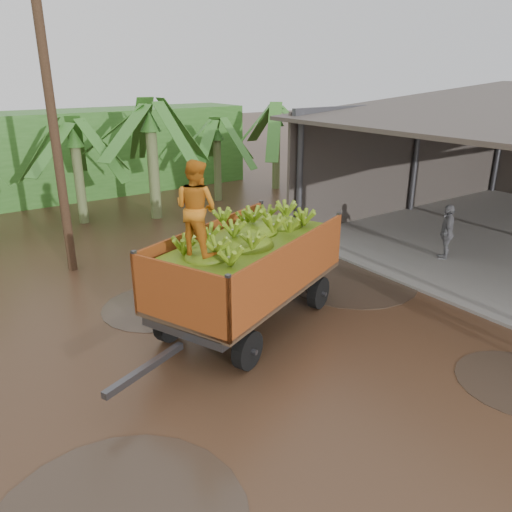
{
  "coord_description": "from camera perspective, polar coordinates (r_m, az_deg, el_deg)",
  "views": [
    {
      "loc": [
        -4.85,
        -6.33,
        5.17
      ],
      "look_at": [
        1.15,
        2.21,
        1.28
      ],
      "focal_mm": 35.0,
      "sensor_mm": 36.0,
      "label": 1
    }
  ],
  "objects": [
    {
      "name": "man_grey",
      "position": [
        15.25,
        20.95,
        2.5
      ],
      "size": [
        1.01,
        0.93,
        1.66
      ],
      "primitive_type": "imported",
      "rotation": [
        0.0,
        0.0,
        3.82
      ],
      "color": "slate",
      "rests_on": "ground"
    },
    {
      "name": "ground",
      "position": [
        9.5,
        2.03,
        -12.56
      ],
      "size": [
        100.0,
        100.0,
        0.0
      ],
      "primitive_type": "plane",
      "color": "black",
      "rests_on": "ground"
    },
    {
      "name": "utility_pole",
      "position": [
        13.87,
        -22.16,
        13.67
      ],
      "size": [
        1.2,
        0.24,
        7.67
      ],
      "color": "#47301E",
      "rests_on": "ground"
    },
    {
      "name": "banana_trailer",
      "position": [
        10.4,
        -1.01,
        -0.99
      ],
      "size": [
        6.21,
        3.73,
        3.77
      ],
      "rotation": [
        0.0,
        0.0,
        0.39
      ],
      "color": "#C2541B",
      "rests_on": "ground"
    }
  ]
}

